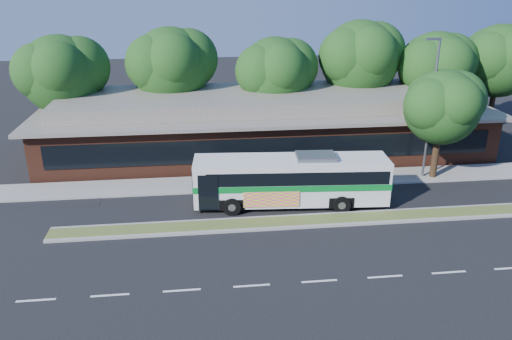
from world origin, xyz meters
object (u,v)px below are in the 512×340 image
Objects in this scene: lamp_post at (431,106)px; sedan at (142,159)px; sidewalk_tree at (447,105)px; transit_bus at (292,177)px.

sedan is (-18.56, 3.89, -4.19)m from lamp_post.
sedan is at bearing 168.80° from sidewalk_tree.
sidewalk_tree is at bearing 0.63° from lamp_post.
sedan is at bearing 168.16° from lamp_post.
sedan is 0.68× the size of sidewalk_tree.
lamp_post is 1.26× the size of sidewalk_tree.
lamp_post is at bearing -124.15° from sedan.
transit_bus is at bearing -161.58° from lamp_post.
transit_bus is (-9.38, -3.12, -3.16)m from lamp_post.
sedan is 20.43m from sidewalk_tree.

